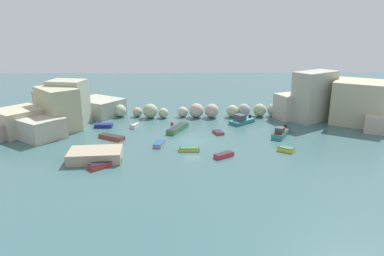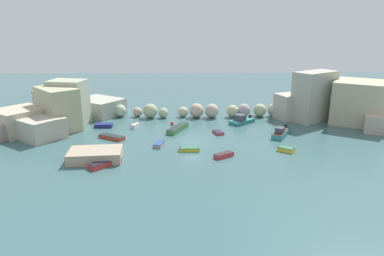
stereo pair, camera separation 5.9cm
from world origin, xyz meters
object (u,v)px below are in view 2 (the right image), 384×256
(moored_boat_2, at_px, (159,144))
(moored_boat_5, at_px, (286,149))
(moored_boat_8, at_px, (104,125))
(moored_boat_6, at_px, (112,137))
(moored_boat_4, at_px, (178,128))
(moored_boat_1, at_px, (105,163))
(moored_boat_3, at_px, (242,120))
(moored_boat_9, at_px, (281,133))
(moored_boat_0, at_px, (135,125))
(channel_buoy, at_px, (172,123))
(moored_boat_10, at_px, (218,132))
(stone_dock, at_px, (95,155))
(moored_boat_11, at_px, (224,155))
(moored_boat_7, at_px, (189,149))

(moored_boat_2, relative_size, moored_boat_5, 1.10)
(moored_boat_8, bearing_deg, moored_boat_6, -67.49)
(moored_boat_4, height_order, moored_boat_8, moored_boat_4)
(moored_boat_5, distance_m, moored_boat_8, 31.78)
(moored_boat_1, xyz_separation_m, moored_boat_3, (20.79, 19.98, 0.25))
(moored_boat_9, bearing_deg, moored_boat_2, -47.73)
(moored_boat_3, height_order, moored_boat_8, moored_boat_3)
(moored_boat_1, height_order, moored_boat_5, moored_boat_1)
(moored_boat_0, height_order, moored_boat_8, moored_boat_8)
(channel_buoy, bearing_deg, moored_boat_8, -174.55)
(moored_boat_0, relative_size, moored_boat_9, 0.47)
(moored_boat_9, xyz_separation_m, moored_boat_10, (-10.12, 1.53, -0.35))
(moored_boat_6, height_order, moored_boat_9, moored_boat_9)
(channel_buoy, relative_size, moored_boat_5, 0.23)
(moored_boat_9, height_order, moored_boat_10, moored_boat_9)
(stone_dock, xyz_separation_m, moored_boat_9, (27.72, 10.17, -0.18))
(stone_dock, xyz_separation_m, moored_boat_4, (10.78, 13.51, -0.31))
(channel_buoy, bearing_deg, moored_boat_3, 4.02)
(moored_boat_1, distance_m, moored_boat_4, 17.97)
(moored_boat_4, distance_m, moored_boat_8, 13.44)
(moored_boat_4, height_order, moored_boat_5, moored_boat_4)
(moored_boat_3, bearing_deg, moored_boat_8, -37.19)
(moored_boat_0, relative_size, moored_boat_2, 0.91)
(moored_boat_8, relative_size, moored_boat_10, 1.18)
(moored_boat_3, height_order, moored_boat_9, moored_boat_3)
(moored_boat_9, bearing_deg, stone_dock, -40.39)
(moored_boat_5, relative_size, moored_boat_11, 0.90)
(moored_boat_5, bearing_deg, moored_boat_2, 26.89)
(moored_boat_0, bearing_deg, moored_boat_10, -84.64)
(moored_boat_0, bearing_deg, moored_boat_4, -85.63)
(channel_buoy, relative_size, moored_boat_10, 0.24)
(moored_boat_2, height_order, moored_boat_6, moored_boat_6)
(moored_boat_3, xyz_separation_m, moored_boat_6, (-22.16, -8.67, -0.30))
(moored_boat_5, bearing_deg, moored_boat_10, -8.76)
(moored_boat_2, relative_size, moored_boat_10, 1.15)
(channel_buoy, height_order, moored_boat_1, moored_boat_1)
(moored_boat_5, relative_size, moored_boat_8, 0.89)
(moored_boat_7, distance_m, moored_boat_8, 19.59)
(moored_boat_6, xyz_separation_m, moored_boat_10, (17.29, 2.37, -0.08))
(moored_boat_8, height_order, moored_boat_10, moored_boat_8)
(moored_boat_0, distance_m, moored_boat_10, 14.96)
(stone_dock, relative_size, moored_boat_2, 2.35)
(moored_boat_3, bearing_deg, moored_boat_2, -1.30)
(stone_dock, height_order, channel_buoy, stone_dock)
(moored_boat_6, distance_m, moored_boat_11, 19.05)
(moored_boat_7, height_order, moored_boat_10, moored_boat_7)
(moored_boat_6, distance_m, moored_boat_9, 27.43)
(stone_dock, height_order, moored_boat_3, moored_boat_3)
(channel_buoy, distance_m, moored_boat_11, 17.97)
(channel_buoy, xyz_separation_m, moored_boat_8, (-12.12, -1.16, 0.01))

